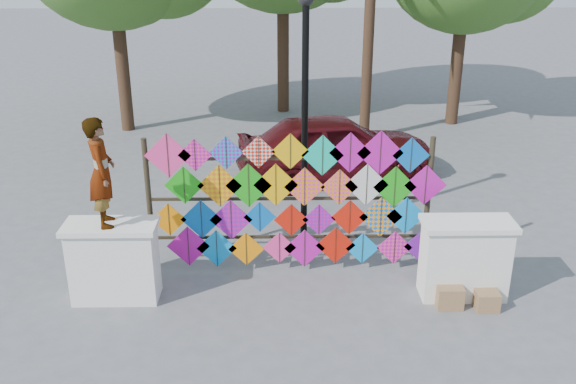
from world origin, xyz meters
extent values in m
plane|color=slate|center=(0.00, 0.00, 0.00)|extent=(80.00, 80.00, 0.00)
cube|color=white|center=(-2.70, -0.20, 0.60)|extent=(1.30, 0.55, 1.20)
cube|color=white|center=(-2.70, -0.20, 1.24)|extent=(1.40, 0.65, 0.08)
cube|color=white|center=(2.70, -0.20, 0.60)|extent=(1.30, 0.55, 1.20)
cube|color=white|center=(2.70, -0.20, 1.24)|extent=(1.40, 0.65, 0.08)
cylinder|color=#2B2518|center=(-2.30, 0.80, 1.15)|extent=(0.09, 0.09, 2.30)
cylinder|color=#2B2518|center=(2.30, 0.80, 1.15)|extent=(0.09, 0.09, 2.30)
cube|color=#2B2518|center=(0.00, 0.80, 0.55)|extent=(4.60, 0.04, 0.04)
cube|color=#2B2518|center=(0.00, 0.80, 1.25)|extent=(4.60, 0.04, 0.04)
cube|color=#2B2518|center=(0.00, 0.80, 1.95)|extent=(4.60, 0.04, 0.04)
cube|color=#F33486|center=(-1.93, 0.74, 2.03)|extent=(0.75, 0.01, 0.75)
cube|color=#2B2518|center=(-1.93, 0.73, 2.03)|extent=(0.01, 0.01, 0.74)
cube|color=#F33486|center=(-1.50, 0.74, 2.04)|extent=(0.54, 0.01, 0.54)
cube|color=#2B2518|center=(-1.50, 0.73, 2.04)|extent=(0.01, 0.01, 0.53)
cube|color=purple|center=(-1.00, 0.74, 2.07)|extent=(0.55, 0.01, 0.55)
cube|color=#2B2518|center=(-1.00, 0.73, 2.07)|extent=(0.01, 0.01, 0.54)
cube|color=silver|center=(-0.49, 0.74, 2.08)|extent=(0.54, 0.01, 0.54)
cube|color=#2B2518|center=(-0.49, 0.73, 2.08)|extent=(0.01, 0.01, 0.53)
cube|color=#EEA909|center=(0.02, 0.74, 2.09)|extent=(0.60, 0.01, 0.60)
cube|color=#2B2518|center=(0.02, 0.73, 2.09)|extent=(0.01, 0.01, 0.59)
cube|color=#0BBF99|center=(0.53, 0.74, 2.02)|extent=(0.68, 0.01, 0.68)
cube|color=#2B2518|center=(0.53, 0.73, 2.02)|extent=(0.01, 0.01, 0.67)
cube|color=#BB1198|center=(0.97, 0.74, 2.06)|extent=(0.68, 0.01, 0.68)
cube|color=#2B2518|center=(0.97, 0.73, 2.06)|extent=(0.01, 0.01, 0.66)
cube|color=#BB1198|center=(1.46, 0.74, 2.05)|extent=(0.75, 0.01, 0.75)
cube|color=#2B2518|center=(1.46, 0.73, 2.05)|extent=(0.01, 0.01, 0.74)
cube|color=#075BBA|center=(1.95, 0.74, 2.01)|extent=(0.60, 0.01, 0.60)
cube|color=#2B2518|center=(1.95, 0.73, 2.01)|extent=(0.01, 0.01, 0.59)
cube|color=#18A013|center=(-1.69, 0.70, 1.54)|extent=(0.65, 0.01, 0.65)
cube|color=#2B2518|center=(-1.69, 0.69, 1.54)|extent=(0.01, 0.01, 0.63)
cube|color=orange|center=(-1.12, 0.70, 1.52)|extent=(0.72, 0.01, 0.72)
cube|color=#2B2518|center=(-1.12, 0.69, 1.52)|extent=(0.01, 0.01, 0.71)
cube|color=#18A013|center=(-0.65, 0.70, 1.52)|extent=(0.75, 0.01, 0.75)
cube|color=#2B2518|center=(-0.65, 0.69, 1.52)|extent=(0.01, 0.01, 0.74)
cube|color=#EEA909|center=(-0.21, 0.70, 1.53)|extent=(0.73, 0.01, 0.73)
cube|color=#2B2518|center=(-0.21, 0.69, 1.53)|extent=(0.01, 0.01, 0.71)
cube|color=#F33486|center=(0.25, 0.70, 1.50)|extent=(0.67, 0.01, 0.67)
cube|color=#2B2518|center=(0.25, 0.69, 1.50)|extent=(0.01, 0.01, 0.66)
cube|color=#F33486|center=(0.82, 0.70, 1.49)|extent=(0.61, 0.01, 0.61)
cube|color=#2B2518|center=(0.82, 0.69, 1.49)|extent=(0.01, 0.01, 0.60)
cube|color=silver|center=(1.26, 0.70, 1.52)|extent=(0.72, 0.01, 0.72)
cube|color=#2B2518|center=(1.26, 0.69, 1.52)|extent=(0.01, 0.01, 0.71)
cube|color=#18A013|center=(1.72, 0.70, 1.48)|extent=(0.71, 0.01, 0.71)
cube|color=#2B2518|center=(1.72, 0.69, 1.48)|extent=(0.01, 0.01, 0.70)
cube|color=#BB1198|center=(2.21, 0.70, 1.51)|extent=(0.69, 0.01, 0.69)
cube|color=#2B2518|center=(2.21, 0.69, 1.51)|extent=(0.01, 0.01, 0.68)
cube|color=orange|center=(-1.97, 0.66, 0.95)|extent=(0.58, 0.01, 0.58)
cube|color=#2B2518|center=(-1.97, 0.65, 0.95)|extent=(0.01, 0.01, 0.57)
cube|color=#075BBA|center=(-1.44, 0.66, 0.95)|extent=(0.68, 0.01, 0.68)
cube|color=#2B2518|center=(-1.44, 0.65, 0.95)|extent=(0.01, 0.01, 0.67)
cube|color=purple|center=(-0.95, 0.66, 0.94)|extent=(0.70, 0.01, 0.70)
cube|color=#2B2518|center=(-0.95, 0.65, 0.94)|extent=(0.01, 0.01, 0.69)
cube|color=#075BBA|center=(-0.48, 0.66, 0.98)|extent=(0.53, 0.01, 0.53)
cube|color=#2B2518|center=(-0.48, 0.65, 0.98)|extent=(0.01, 0.01, 0.52)
cube|color=red|center=(0.04, 0.66, 0.93)|extent=(0.57, 0.01, 0.57)
cube|color=#2B2518|center=(0.04, 0.65, 0.93)|extent=(0.01, 0.01, 0.56)
cube|color=purple|center=(0.49, 0.66, 0.93)|extent=(0.55, 0.01, 0.55)
cube|color=#2B2518|center=(0.49, 0.65, 0.93)|extent=(0.01, 0.01, 0.54)
cube|color=red|center=(1.00, 0.66, 0.97)|extent=(0.62, 0.01, 0.62)
cube|color=#2B2518|center=(1.00, 0.65, 0.97)|extent=(0.01, 0.01, 0.61)
cube|color=#075BBA|center=(1.51, 0.66, 0.97)|extent=(0.72, 0.01, 0.72)
cube|color=#2B2518|center=(1.51, 0.65, 0.97)|extent=(0.01, 0.01, 0.70)
cube|color=#098ADF|center=(1.93, 0.66, 0.99)|extent=(0.65, 0.01, 0.65)
cube|color=#2B2518|center=(1.93, 0.65, 0.99)|extent=(0.01, 0.01, 0.64)
cube|color=#BB1198|center=(-1.68, 0.62, 0.48)|extent=(0.72, 0.01, 0.72)
cube|color=#2B2518|center=(-1.68, 0.61, 0.48)|extent=(0.01, 0.01, 0.71)
cube|color=#098ADF|center=(-1.21, 0.62, 0.43)|extent=(0.67, 0.01, 0.67)
cube|color=#2B2518|center=(-1.21, 0.61, 0.43)|extent=(0.01, 0.01, 0.66)
cube|color=orange|center=(-0.72, 0.62, 0.41)|extent=(0.60, 0.01, 0.60)
cube|color=#2B2518|center=(-0.72, 0.61, 0.41)|extent=(0.01, 0.01, 0.59)
cube|color=#F33486|center=(-0.16, 0.62, 0.44)|extent=(0.56, 0.01, 0.56)
cube|color=#2B2518|center=(-0.16, 0.61, 0.44)|extent=(0.01, 0.01, 0.55)
cube|color=#BB1198|center=(0.26, 0.62, 0.42)|extent=(0.69, 0.01, 0.69)
cube|color=#2B2518|center=(0.26, 0.61, 0.42)|extent=(0.01, 0.01, 0.67)
cube|color=red|center=(0.78, 0.62, 0.47)|extent=(0.67, 0.01, 0.67)
cube|color=#2B2518|center=(0.78, 0.61, 0.47)|extent=(0.01, 0.01, 0.65)
cube|color=#098ADF|center=(1.23, 0.62, 0.41)|extent=(0.56, 0.01, 0.56)
cube|color=#2B2518|center=(1.23, 0.61, 0.41)|extent=(0.01, 0.01, 0.55)
cube|color=#BB1198|center=(1.77, 0.62, 0.42)|extent=(0.60, 0.01, 0.60)
cube|color=#2B2518|center=(1.77, 0.61, 0.42)|extent=(0.01, 0.01, 0.59)
cube|color=purple|center=(2.23, 0.62, 0.44)|extent=(0.63, 0.01, 0.63)
cube|color=#2B2518|center=(2.23, 0.61, 0.44)|extent=(0.01, 0.01, 0.62)
cylinder|color=#44301D|center=(-4.50, 9.00, 1.93)|extent=(0.36, 0.36, 3.85)
cylinder|color=#44301D|center=(0.00, 11.00, 2.06)|extent=(0.36, 0.36, 4.12)
cylinder|color=#44301D|center=(5.00, 9.50, 1.79)|extent=(0.36, 0.36, 3.58)
cylinder|color=#44301D|center=(2.20, 8.00, 2.75)|extent=(0.28, 0.28, 5.50)
imported|color=#99999E|center=(-2.73, -0.20, 2.10)|extent=(0.53, 0.68, 1.65)
imported|color=#4C0D12|center=(1.14, 5.00, 0.76)|extent=(4.75, 2.72, 1.52)
cylinder|color=black|center=(0.30, 2.00, 2.10)|extent=(0.12, 0.12, 4.20)
cube|color=#947047|center=(2.42, -0.51, 0.18)|extent=(0.40, 0.35, 0.35)
cube|color=#947047|center=(2.98, -0.60, 0.15)|extent=(0.35, 0.32, 0.29)
camera|label=1|loc=(-0.17, -8.92, 5.35)|focal=40.00mm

